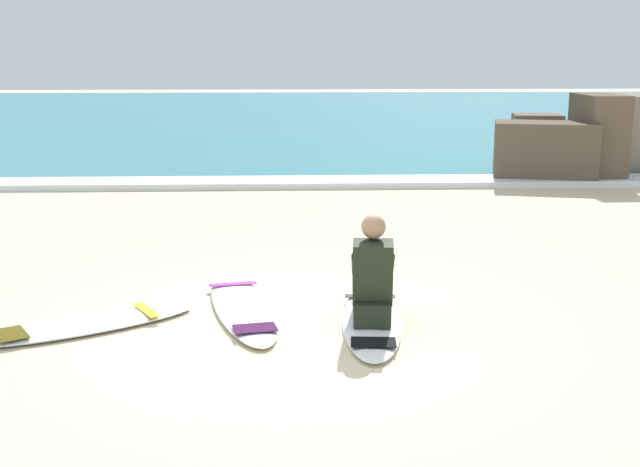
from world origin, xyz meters
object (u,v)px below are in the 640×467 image
(surfboard_main, at_px, (371,320))
(surfer_seated, at_px, (373,280))
(surfboard_spare_near, at_px, (242,307))
(surfboard_spare_far, at_px, (86,325))

(surfboard_main, height_order, surfer_seated, surfer_seated)
(surfboard_spare_near, bearing_deg, surfer_seated, -24.64)
(surfer_seated, relative_size, surfboard_spare_near, 0.41)
(surfboard_spare_far, bearing_deg, surfboard_main, 0.65)
(surfboard_main, xyz_separation_m, surfboard_spare_near, (-1.16, 0.43, -0.00))
(surfboard_main, bearing_deg, surfboard_spare_near, 159.83)
(surfboard_main, bearing_deg, surfboard_spare_far, -179.35)
(surfboard_main, height_order, surfboard_spare_near, same)
(surfer_seated, distance_m, surfboard_spare_far, 2.53)
(surfboard_spare_near, bearing_deg, surfboard_main, -20.17)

